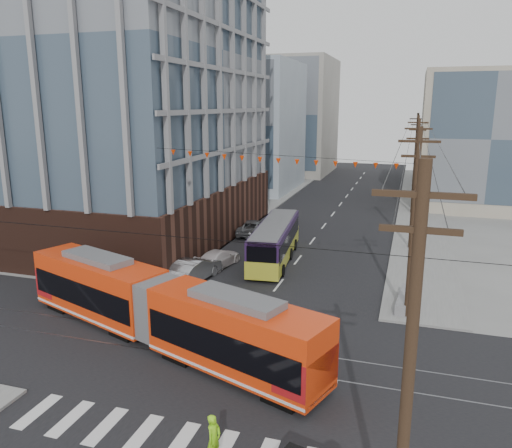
{
  "coord_description": "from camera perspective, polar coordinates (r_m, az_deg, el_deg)",
  "views": [
    {
      "loc": [
        8.23,
        -17.4,
        12.13
      ],
      "look_at": [
        -0.56,
        10.6,
        5.08
      ],
      "focal_mm": 35.0,
      "sensor_mm": 36.0,
      "label": 1
    }
  ],
  "objects": [
    {
      "name": "parked_car_silver",
      "position": [
        35.49,
        -7.09,
        -5.18
      ],
      "size": [
        2.47,
        5.19,
        1.64
      ],
      "primitive_type": "imported",
      "rotation": [
        0.0,
        0.0,
        2.99
      ],
      "color": "#97989C",
      "rests_on": "ground"
    },
    {
      "name": "bg_bldg_ne_near",
      "position": [
        65.99,
        24.47,
        8.73
      ],
      "size": [
        14.0,
        14.0,
        16.0
      ],
      "primitive_type": "cube",
      "color": "gray",
      "rests_on": "ground"
    },
    {
      "name": "streetcar",
      "position": [
        26.52,
        -10.93,
        -9.55
      ],
      "size": [
        19.02,
        9.05,
        3.71
      ],
      "primitive_type": null,
      "rotation": [
        0.0,
        0.0,
        -0.35
      ],
      "color": "red",
      "rests_on": "ground"
    },
    {
      "name": "ground",
      "position": [
        22.75,
        -7.04,
        -18.83
      ],
      "size": [
        160.0,
        160.0,
        0.0
      ],
      "primitive_type": "plane",
      "color": "slate"
    },
    {
      "name": "pedestrian",
      "position": [
        18.81,
        -4.85,
        -23.25
      ],
      "size": [
        0.54,
        0.72,
        1.79
      ],
      "primitive_type": "imported",
      "rotation": [
        0.0,
        0.0,
        1.39
      ],
      "color": "#91EB17",
      "rests_on": "ground"
    },
    {
      "name": "parked_car_grey",
      "position": [
        47.42,
        -0.21,
        -0.4
      ],
      "size": [
        2.63,
        5.34,
        1.46
      ],
      "primitive_type": "imported",
      "rotation": [
        0.0,
        0.0,
        3.18
      ],
      "color": "#57595C",
      "rests_on": "ground"
    },
    {
      "name": "office_building",
      "position": [
        50.5,
        -20.08,
        15.19
      ],
      "size": [
        30.0,
        25.0,
        28.6
      ],
      "primitive_type": "cube",
      "color": "#381E16",
      "rests_on": "ground"
    },
    {
      "name": "bg_bldg_ne_far",
      "position": [
        86.11,
        24.24,
        8.93
      ],
      "size": [
        16.0,
        16.0,
        14.0
      ],
      "primitive_type": "cube",
      "color": "#8C99A5",
      "rests_on": "ground"
    },
    {
      "name": "bg_bldg_nw_far",
      "position": [
        92.14,
        3.56,
        12.16
      ],
      "size": [
        16.0,
        18.0,
        20.0
      ],
      "primitive_type": "cube",
      "color": "gray",
      "rests_on": "ground"
    },
    {
      "name": "city_bus",
      "position": [
        39.5,
        2.18,
        -1.99
      ],
      "size": [
        3.52,
        11.34,
        3.16
      ],
      "primitive_type": null,
      "rotation": [
        0.0,
        0.0,
        0.1
      ],
      "color": "#29153B",
      "rests_on": "ground"
    },
    {
      "name": "utility_pole_near",
      "position": [
        13.19,
        16.95,
        -17.33
      ],
      "size": [
        0.3,
        0.3,
        11.0
      ],
      "primitive_type": "cylinder",
      "color": "black",
      "rests_on": "ground"
    },
    {
      "name": "parked_car_white",
      "position": [
        38.39,
        -4.33,
        -3.91
      ],
      "size": [
        2.52,
        4.82,
        1.33
      ],
      "primitive_type": "imported",
      "rotation": [
        0.0,
        0.0,
        2.99
      ],
      "color": "silver",
      "rests_on": "ground"
    },
    {
      "name": "bg_bldg_nw_near",
      "position": [
        73.91,
        -2.58,
        11.07
      ],
      "size": [
        18.0,
        16.0,
        18.0
      ],
      "primitive_type": "cube",
      "color": "#8C99A5",
      "rests_on": "ground"
    },
    {
      "name": "jersey_barrier",
      "position": [
        32.31,
        16.52,
        -8.37
      ],
      "size": [
        1.23,
        4.06,
        0.8
      ],
      "primitive_type": "cube",
      "rotation": [
        0.0,
        0.0,
        -0.08
      ],
      "color": "gray",
      "rests_on": "ground"
    },
    {
      "name": "utility_pole_far",
      "position": [
        73.7,
        17.75,
        7.72
      ],
      "size": [
        0.3,
        0.3,
        11.0
      ],
      "primitive_type": "cylinder",
      "color": "black",
      "rests_on": "ground"
    }
  ]
}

